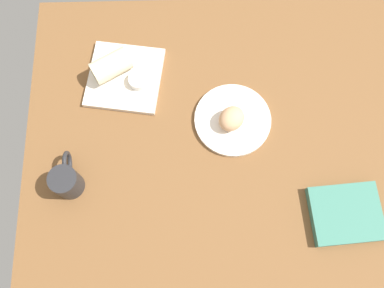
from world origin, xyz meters
TOP-DOWN VIEW (x-y plane):
  - dining_table at (0.00, 0.00)cm, footprint 110.00×90.00cm
  - round_plate at (-4.32, -3.24)cm, footprint 22.02×22.02cm
  - scone_pastry at (-3.63, -2.27)cm, footprint 10.14×10.16cm
  - square_plate at (27.01, -17.49)cm, footprint 24.19×24.19cm
  - sauce_cup at (22.74, -15.38)cm, footprint 5.64×5.64cm
  - breakfast_wrap at (30.43, -19.19)cm, footprint 13.08×11.43cm
  - book_stack at (-32.92, 24.52)cm, footprint 19.60×16.92cm
  - coffee_mug at (41.13, 14.39)cm, footprint 7.67×12.50cm

SIDE VIEW (x-z plane):
  - dining_table at x=0.00cm, z-range 0.00..4.00cm
  - round_plate at x=-4.32cm, z-range 4.00..5.40cm
  - square_plate at x=27.01cm, z-range 4.00..5.60cm
  - book_stack at x=-32.92cm, z-range 4.00..6.92cm
  - sauce_cup at x=22.74cm, z-range 5.69..8.18cm
  - scone_pastry at x=-3.63cm, z-range 5.40..11.13cm
  - coffee_mug at x=41.13cm, z-range 4.10..13.18cm
  - breakfast_wrap at x=30.43cm, z-range 5.60..12.36cm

